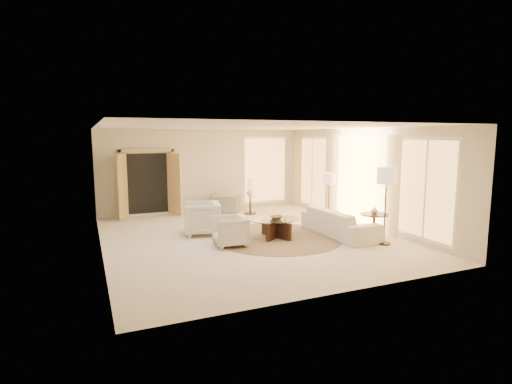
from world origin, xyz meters
name	(u,v)px	position (x,y,z in m)	size (l,w,h in m)	color
room	(248,183)	(0.00, 0.00, 1.40)	(7.04, 8.04, 2.83)	beige
windows_right	(357,179)	(3.45, 0.10, 1.35)	(0.10, 6.40, 2.40)	#FFBD66
window_back_corner	(265,170)	(2.30, 3.95, 1.35)	(1.70, 0.10, 2.40)	#FFBD66
curtains_right	(338,178)	(3.40, 1.00, 1.30)	(0.06, 5.20, 2.60)	beige
french_doors	(148,183)	(-1.90, 3.82, 1.07)	(1.95, 0.66, 2.16)	tan
area_rug	(277,237)	(0.67, -0.33, 0.01)	(3.30, 3.30, 0.01)	#463423
sofa	(339,222)	(2.28, -0.74, 0.34)	(2.36, 0.92, 0.69)	silver
armchair_left	(202,217)	(-0.99, 0.79, 0.47)	(0.91, 0.86, 0.94)	silver
armchair_right	(230,230)	(-0.67, -0.55, 0.39)	(0.75, 0.70, 0.77)	silver
accent_chair	(226,200)	(0.59, 3.40, 0.41)	(0.94, 0.61, 0.82)	gray
coffee_table	(276,226)	(0.64, -0.34, 0.31)	(1.65, 1.65, 0.49)	black
end_table	(374,222)	(2.86, -1.39, 0.44)	(0.68, 0.68, 0.64)	black
side_table	(250,203)	(1.26, 2.88, 0.37)	(0.53, 0.53, 0.61)	#2C2219
floor_lamp_near	(329,181)	(2.70, 0.41, 1.30)	(0.37, 0.37, 1.52)	#2C2219
floor_lamp_far	(387,179)	(2.76, -1.89, 1.57)	(0.45, 0.45, 1.84)	#2C2219
bowl	(276,218)	(0.64, -0.34, 0.53)	(0.33, 0.33, 0.08)	brown
end_vase	(374,210)	(2.86, -1.39, 0.73)	(0.18, 0.18, 0.18)	silver
side_vase	(250,192)	(1.26, 2.88, 0.73)	(0.24, 0.24, 0.25)	silver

